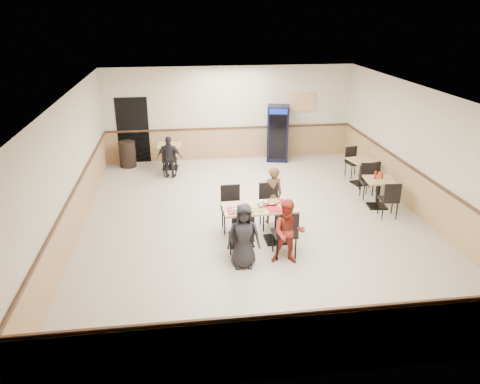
{
  "coord_description": "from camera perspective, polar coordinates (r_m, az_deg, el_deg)",
  "views": [
    {
      "loc": [
        -1.7,
        -9.85,
        4.72
      ],
      "look_at": [
        -0.42,
        -0.5,
        0.96
      ],
      "focal_mm": 35.0,
      "sensor_mm": 36.0,
      "label": 1
    }
  ],
  "objects": [
    {
      "name": "back_table",
      "position": [
        14.67,
        -8.55,
        4.79
      ],
      "size": [
        0.78,
        0.78,
        0.77
      ],
      "rotation": [
        0.0,
        0.0,
        -0.1
      ],
      "color": "black",
      "rests_on": "ground"
    },
    {
      "name": "condiment_caddy",
      "position": [
        12.06,
        16.49,
        1.96
      ],
      "size": [
        0.23,
        0.06,
        0.2
      ],
      "color": "#A0180B",
      "rests_on": "side_table_near"
    },
    {
      "name": "tabletop_clutter",
      "position": [
        9.71,
        2.57,
        -1.81
      ],
      "size": [
        1.35,
        0.69,
        0.12
      ],
      "rotation": [
        0.0,
        0.0,
        0.02
      ],
      "color": "#AE0B15",
      "rests_on": "main_table"
    },
    {
      "name": "main_chairs",
      "position": [
        9.89,
        2.05,
        -3.42
      ],
      "size": [
        1.4,
        1.83,
        1.04
      ],
      "rotation": [
        0.0,
        0.0,
        0.02
      ],
      "color": "black",
      "rests_on": "ground"
    },
    {
      "name": "side_table_near_chair_south",
      "position": [
        11.66,
        17.67,
        -0.76
      ],
      "size": [
        0.48,
        0.48,
        0.94
      ],
      "primitive_type": null,
      "rotation": [
        0.0,
        0.0,
        3.03
      ],
      "color": "black",
      "rests_on": "ground"
    },
    {
      "name": "diner_man_opposite",
      "position": [
        10.77,
        3.98,
        -0.37
      ],
      "size": [
        0.54,
        0.4,
        1.36
      ],
      "primitive_type": "imported",
      "rotation": [
        0.0,
        0.0,
        3.3
      ],
      "color": "brown",
      "rests_on": "ground"
    },
    {
      "name": "main_table",
      "position": [
        9.89,
        2.37,
        -3.26
      ],
      "size": [
        1.55,
        0.8,
        0.82
      ],
      "rotation": [
        0.0,
        0.0,
        0.02
      ],
      "color": "black",
      "rests_on": "ground"
    },
    {
      "name": "diner_woman_right",
      "position": [
        9.11,
        5.92,
        -4.88
      ],
      "size": [
        0.73,
        0.62,
        1.32
      ],
      "primitive_type": "imported",
      "rotation": [
        0.0,
        0.0,
        -0.21
      ],
      "color": "maroon",
      "rests_on": "ground"
    },
    {
      "name": "lone_diner",
      "position": [
        13.8,
        -8.59,
        4.2
      ],
      "size": [
        0.78,
        0.45,
        1.25
      ],
      "primitive_type": "imported",
      "rotation": [
        0.0,
        0.0,
        2.93
      ],
      "color": "black",
      "rests_on": "ground"
    },
    {
      "name": "room_shell",
      "position": [
        13.52,
        7.49,
        3.68
      ],
      "size": [
        10.0,
        10.0,
        10.0
      ],
      "color": "silver",
      "rests_on": "ground"
    },
    {
      "name": "side_table_near",
      "position": [
        12.14,
        16.55,
        0.39
      ],
      "size": [
        0.76,
        0.76,
        0.74
      ],
      "rotation": [
        0.0,
        0.0,
        -0.11
      ],
      "color": "black",
      "rests_on": "ground"
    },
    {
      "name": "pepsi_cooler",
      "position": [
        15.28,
        4.65,
        7.15
      ],
      "size": [
        0.82,
        0.82,
        1.79
      ],
      "rotation": [
        0.0,
        0.0,
        -0.24
      ],
      "color": "black",
      "rests_on": "ground"
    },
    {
      "name": "ground",
      "position": [
        11.05,
        1.8,
        -3.58
      ],
      "size": [
        10.0,
        10.0,
        0.0
      ],
      "primitive_type": "plane",
      "color": "beige",
      "rests_on": "ground"
    },
    {
      "name": "diner_woman_left",
      "position": [
        8.94,
        0.44,
        -5.38
      ],
      "size": [
        0.66,
        0.46,
        1.3
      ],
      "primitive_type": "imported",
      "rotation": [
        0.0,
        0.0,
        -0.07
      ],
      "color": "black",
      "rests_on": "ground"
    },
    {
      "name": "side_table_far_chair_north",
      "position": [
        14.16,
        13.71,
        3.54
      ],
      "size": [
        0.5,
        0.5,
        0.91
      ],
      "primitive_type": null,
      "rotation": [
        0.0,
        0.0,
        0.22
      ],
      "color": "black",
      "rests_on": "ground"
    },
    {
      "name": "side_table_near_chair_north",
      "position": [
        12.66,
        15.49,
        1.26
      ],
      "size": [
        0.48,
        0.48,
        0.94
      ],
      "primitive_type": null,
      "rotation": [
        0.0,
        0.0,
        -0.11
      ],
      "color": "black",
      "rests_on": "ground"
    },
    {
      "name": "side_table_far_chair_south",
      "position": [
        13.16,
        15.46,
        1.98
      ],
      "size": [
        0.5,
        0.5,
        0.91
      ],
      "primitive_type": null,
      "rotation": [
        0.0,
        0.0,
        3.36
      ],
      "color": "black",
      "rests_on": "ground"
    },
    {
      "name": "back_table_chair_lone",
      "position": [
        14.09,
        -8.56,
        3.98
      ],
      "size": [
        0.49,
        0.49,
        0.97
      ],
      "primitive_type": null,
      "rotation": [
        0.0,
        0.0,
        3.04
      ],
      "color": "black",
      "rests_on": "ground"
    },
    {
      "name": "side_table_far",
      "position": [
        13.65,
        14.56,
        2.88
      ],
      "size": [
        0.8,
        0.8,
        0.72
      ],
      "rotation": [
        0.0,
        0.0,
        0.22
      ],
      "color": "black",
      "rests_on": "ground"
    },
    {
      "name": "trash_bin",
      "position": [
        15.12,
        -13.56,
        4.51
      ],
      "size": [
        0.51,
        0.51,
        0.81
      ],
      "primitive_type": "cylinder",
      "color": "black",
      "rests_on": "ground"
    }
  ]
}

